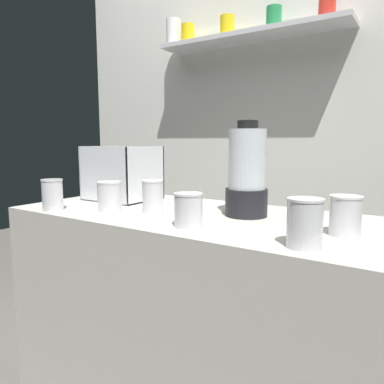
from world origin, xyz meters
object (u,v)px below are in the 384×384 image
Objects in this scene: juice_cup_carrot_far_left at (52,197)px; juice_cup_carrot_far_right at (305,226)px; carrot_display_bin at (123,182)px; juice_cup_mango_left at (109,198)px; juice_cup_beet_middle at (153,198)px; juice_cup_carrot_rightmost at (345,218)px; blender_pitcher at (247,175)px; juice_cup_mango_right at (188,212)px.

juice_cup_carrot_far_right is (0.98, 0.03, 0.00)m from juice_cup_carrot_far_left.
carrot_display_bin is 2.56× the size of juice_cup_mango_left.
juice_cup_beet_middle is 0.68m from juice_cup_carrot_rightmost.
juice_cup_mango_left is 0.85m from juice_cup_carrot_rightmost.
juice_cup_beet_middle is 0.64m from juice_cup_carrot_far_right.
juice_cup_carrot_far_right reaches higher than juice_cup_mango_left.
blender_pitcher is 0.37m from juice_cup_beet_middle.
juice_cup_carrot_far_left reaches higher than juice_cup_mango_left.
juice_cup_carrot_far_right is (0.29, -0.29, -0.09)m from blender_pitcher.
juice_cup_carrot_far_left is (-0.04, -0.35, -0.03)m from carrot_display_bin.
juice_cup_mango_left is 0.93× the size of juice_cup_beet_middle.
juice_cup_mango_right is 0.38m from juice_cup_carrot_far_right.
blender_pitcher reaches higher than carrot_display_bin.
juice_cup_carrot_far_right is 0.20m from juice_cup_carrot_rightmost.
juice_cup_carrot_far_right is at bearing 1.84° from juice_cup_carrot_far_left.
juice_cup_mango_left is (-0.49, -0.20, -0.10)m from blender_pitcher.
juice_cup_beet_middle is at bearing 153.46° from juice_cup_mango_right.
blender_pitcher is 2.95× the size of juice_cup_carrot_rightmost.
juice_cup_carrot_far_left is 1.06× the size of juice_cup_carrot_rightmost.
carrot_display_bin is at bearing 177.14° from blender_pitcher.
juice_cup_mango_left is (0.15, -0.24, -0.03)m from carrot_display_bin.
juice_cup_carrot_far_right reaches higher than juice_cup_mango_right.
juice_cup_carrot_rightmost is (0.36, -0.10, -0.10)m from blender_pitcher.
blender_pitcher is 2.69× the size of juice_cup_carrot_far_right.
juice_cup_carrot_far_left reaches higher than juice_cup_mango_right.
blender_pitcher is at bearing 22.65° from juice_cup_mango_left.
carrot_display_bin is 0.28m from juice_cup_mango_left.
juice_cup_carrot_rightmost is at bearing 2.98° from juice_cup_beet_middle.
juice_cup_carrot_far_left is (-0.69, -0.32, -0.10)m from blender_pitcher.
juice_cup_carrot_far_left reaches higher than juice_cup_carrot_rightmost.
carrot_display_bin is at bearing 172.30° from juice_cup_carrot_rightmost.
juice_cup_mango_left is at bearing 173.89° from juice_cup_carrot_far_right.
juice_cup_carrot_far_left is 1.13× the size of juice_cup_mango_right.
juice_cup_carrot_far_right reaches higher than juice_cup_beet_middle.
blender_pitcher is 0.29m from juice_cup_mango_right.
juice_cup_carrot_far_left is at bearing -96.63° from carrot_display_bin.
juice_cup_beet_middle reaches higher than juice_cup_mango_left.
carrot_display_bin reaches higher than juice_cup_carrot_rightmost.
carrot_display_bin is 0.36m from juice_cup_carrot_far_left.
juice_cup_mango_right is (0.56, -0.29, -0.03)m from carrot_display_bin.
juice_cup_carrot_rightmost is (1.00, -0.14, -0.03)m from carrot_display_bin.
blender_pitcher is at bearing -2.86° from carrot_display_bin.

